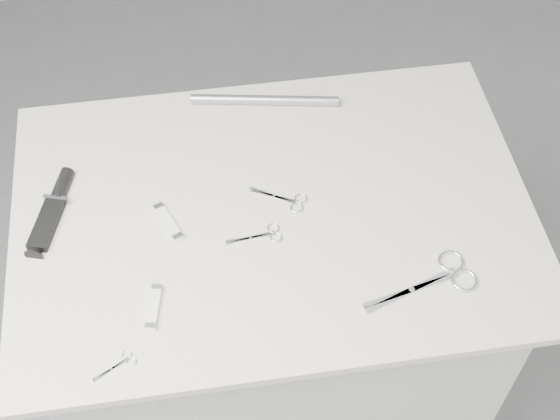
{
  "coord_description": "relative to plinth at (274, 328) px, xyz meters",
  "views": [
    {
      "loc": [
        -0.12,
        -0.91,
        2.11
      ],
      "look_at": [
        0.01,
        -0.0,
        0.92
      ],
      "focal_mm": 50.0,
      "sensor_mm": 36.0,
      "label": 1
    }
  ],
  "objects": [
    {
      "name": "sheathed_knife",
      "position": [
        -0.42,
        0.06,
        0.48
      ],
      "size": [
        0.08,
        0.19,
        0.02
      ],
      "rotation": [
        0.0,
        0.0,
        1.28
      ],
      "color": "black",
      "rests_on": "display_board"
    },
    {
      "name": "ground",
      "position": [
        0.0,
        0.0,
        -0.46
      ],
      "size": [
        4.0,
        4.0,
        0.01
      ],
      "primitive_type": "cube",
      "color": "slate",
      "rests_on": "ground"
    },
    {
      "name": "plinth",
      "position": [
        0.0,
        0.0,
        0.0
      ],
      "size": [
        0.9,
        0.6,
        0.9
      ],
      "primitive_type": "cube",
      "color": "beige",
      "rests_on": "ground"
    },
    {
      "name": "pocket_knife_a",
      "position": [
        -0.2,
        -0.0,
        0.48
      ],
      "size": [
        0.05,
        0.09,
        0.01
      ],
      "rotation": [
        0.0,
        0.0,
        1.96
      ],
      "color": "silver",
      "rests_on": "display_board"
    },
    {
      "name": "tiny_scissors",
      "position": [
        -0.3,
        -0.29,
        0.47
      ],
      "size": [
        0.07,
        0.05,
        0.0
      ],
      "rotation": [
        0.0,
        0.0,
        0.5
      ],
      "color": "silver",
      "rests_on": "display_board"
    },
    {
      "name": "large_shears",
      "position": [
        0.28,
        -0.2,
        0.47
      ],
      "size": [
        0.22,
        0.11,
        0.01
      ],
      "rotation": [
        0.0,
        0.0,
        0.28
      ],
      "color": "silver",
      "rests_on": "display_board"
    },
    {
      "name": "pocket_knife_b",
      "position": [
        -0.24,
        -0.19,
        0.48
      ],
      "size": [
        0.04,
        0.09,
        0.01
      ],
      "rotation": [
        0.0,
        0.0,
        1.37
      ],
      "color": "silver",
      "rests_on": "display_board"
    },
    {
      "name": "embroidery_scissors_a",
      "position": [
        -0.03,
        -0.06,
        0.47
      ],
      "size": [
        0.11,
        0.05,
        0.0
      ],
      "rotation": [
        0.0,
        0.0,
        0.1
      ],
      "color": "silver",
      "rests_on": "display_board"
    },
    {
      "name": "metal_rail",
      "position": [
        0.02,
        0.29,
        0.48
      ],
      "size": [
        0.32,
        0.08,
        0.02
      ],
      "primitive_type": "cylinder",
      "rotation": [
        0.0,
        1.57,
        -0.17
      ],
      "color": "#999BA1",
      "rests_on": "display_board"
    },
    {
      "name": "display_board",
      "position": [
        0.0,
        0.0,
        0.46
      ],
      "size": [
        1.0,
        0.7,
        0.02
      ],
      "primitive_type": "cube",
      "color": "beige",
      "rests_on": "plinth"
    },
    {
      "name": "embroidery_scissors_b",
      "position": [
        0.03,
        0.02,
        0.47
      ],
      "size": [
        0.11,
        0.08,
        0.0
      ],
      "rotation": [
        0.0,
        0.0,
        -0.5
      ],
      "color": "silver",
      "rests_on": "display_board"
    }
  ]
}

